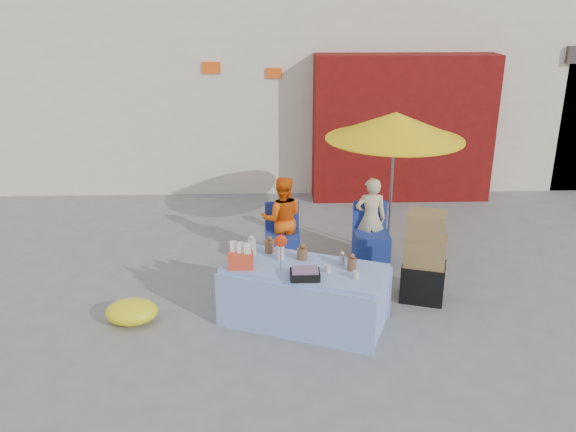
{
  "coord_description": "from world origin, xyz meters",
  "views": [
    {
      "loc": [
        -0.21,
        -6.49,
        3.66
      ],
      "look_at": [
        0.02,
        0.6,
        1.0
      ],
      "focal_mm": 38.0,
      "sensor_mm": 36.0,
      "label": 1
    }
  ],
  "objects_px": {
    "chair_right": "(371,245)",
    "umbrella": "(395,127)",
    "chair_left": "(282,247)",
    "market_table": "(304,294)",
    "vendor_beige": "(371,219)",
    "box_stack": "(424,260)",
    "vendor_orange": "(282,219)"
  },
  "relations": [
    {
      "from": "chair_left",
      "to": "market_table",
      "type": "bearing_deg",
      "value": -82.87
    },
    {
      "from": "chair_right",
      "to": "vendor_orange",
      "type": "distance_m",
      "value": 1.31
    },
    {
      "from": "chair_right",
      "to": "box_stack",
      "type": "distance_m",
      "value": 1.24
    },
    {
      "from": "vendor_orange",
      "to": "vendor_beige",
      "type": "distance_m",
      "value": 1.25
    },
    {
      "from": "umbrella",
      "to": "box_stack",
      "type": "height_order",
      "value": "umbrella"
    },
    {
      "from": "chair_left",
      "to": "umbrella",
      "type": "relative_size",
      "value": 0.41
    },
    {
      "from": "market_table",
      "to": "vendor_beige",
      "type": "distance_m",
      "value": 2.06
    },
    {
      "from": "vendor_orange",
      "to": "umbrella",
      "type": "xyz_separation_m",
      "value": [
        1.55,
        0.15,
        1.27
      ]
    },
    {
      "from": "market_table",
      "to": "vendor_beige",
      "type": "xyz_separation_m",
      "value": [
        1.04,
        1.76,
        0.24
      ]
    },
    {
      "from": "chair_left",
      "to": "umbrella",
      "type": "distance_m",
      "value": 2.27
    },
    {
      "from": "chair_right",
      "to": "umbrella",
      "type": "relative_size",
      "value": 0.41
    },
    {
      "from": "market_table",
      "to": "chair_right",
      "type": "height_order",
      "value": "market_table"
    },
    {
      "from": "chair_right",
      "to": "market_table",
      "type": "bearing_deg",
      "value": -122.79
    },
    {
      "from": "chair_right",
      "to": "umbrella",
      "type": "distance_m",
      "value": 1.69
    },
    {
      "from": "chair_left",
      "to": "box_stack",
      "type": "xyz_separation_m",
      "value": [
        1.72,
        -1.11,
        0.28
      ]
    },
    {
      "from": "market_table",
      "to": "box_stack",
      "type": "height_order",
      "value": "box_stack"
    },
    {
      "from": "chair_left",
      "to": "vendor_beige",
      "type": "bearing_deg",
      "value": 5.97
    },
    {
      "from": "chair_right",
      "to": "vendor_beige",
      "type": "relative_size",
      "value": 0.7
    },
    {
      "from": "market_table",
      "to": "vendor_orange",
      "type": "bearing_deg",
      "value": 118.39
    },
    {
      "from": "chair_left",
      "to": "vendor_orange",
      "type": "relative_size",
      "value": 0.69
    },
    {
      "from": "umbrella",
      "to": "market_table",
      "type": "bearing_deg",
      "value": -125.07
    },
    {
      "from": "vendor_beige",
      "to": "market_table",
      "type": "bearing_deg",
      "value": 59.24
    },
    {
      "from": "chair_left",
      "to": "chair_right",
      "type": "distance_m",
      "value": 1.25
    },
    {
      "from": "chair_right",
      "to": "vendor_beige",
      "type": "distance_m",
      "value": 0.37
    },
    {
      "from": "vendor_orange",
      "to": "box_stack",
      "type": "height_order",
      "value": "vendor_orange"
    },
    {
      "from": "vendor_orange",
      "to": "chair_left",
      "type": "bearing_deg",
      "value": 89.82
    },
    {
      "from": "vendor_beige",
      "to": "chair_left",
      "type": "bearing_deg",
      "value": 5.97
    },
    {
      "from": "vendor_orange",
      "to": "umbrella",
      "type": "relative_size",
      "value": 0.59
    },
    {
      "from": "chair_left",
      "to": "vendor_beige",
      "type": "xyz_separation_m",
      "value": [
        1.25,
        0.13,
        0.35
      ]
    },
    {
      "from": "chair_right",
      "to": "box_stack",
      "type": "relative_size",
      "value": 0.73
    },
    {
      "from": "box_stack",
      "to": "chair_left",
      "type": "bearing_deg",
      "value": 147.09
    },
    {
      "from": "vendor_orange",
      "to": "chair_right",
      "type": "bearing_deg",
      "value": 173.71
    }
  ]
}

